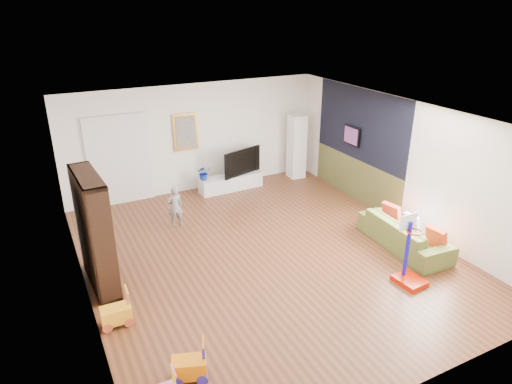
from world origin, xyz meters
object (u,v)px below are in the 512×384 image
media_console (231,182)px  sofa (404,234)px  basketball_hoop (414,252)px  bookshelf (95,232)px

media_console → sofa: 4.65m
basketball_hoop → media_console: bearing=96.9°
sofa → basketball_hoop: bearing=145.1°
media_console → basketball_hoop: basketball_hoop is taller
media_console → bookshelf: bearing=-144.5°
bookshelf → basketball_hoop: size_ratio=1.60×
media_console → sofa: (1.82, -4.28, 0.10)m
basketball_hoop → sofa: bearing=47.3°
sofa → basketball_hoop: 1.32m
media_console → basketball_hoop: 5.40m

